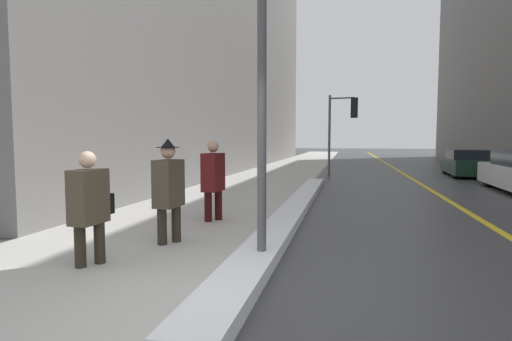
% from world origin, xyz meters
% --- Properties ---
extents(ground_plane, '(160.00, 160.00, 0.00)m').
position_xyz_m(ground_plane, '(0.00, 0.00, 0.00)').
color(ground_plane, '#38383A').
extents(sidewalk_slab, '(4.00, 80.00, 0.01)m').
position_xyz_m(sidewalk_slab, '(-2.00, 15.00, 0.01)').
color(sidewalk_slab, '#B2AFA8').
rests_on(sidewalk_slab, ground).
extents(road_centre_stripe, '(0.16, 80.00, 0.00)m').
position_xyz_m(road_centre_stripe, '(4.00, 15.00, 0.00)').
color(road_centre_stripe, gold).
rests_on(road_centre_stripe, ground).
extents(snow_bank_curb, '(0.55, 12.67, 0.18)m').
position_xyz_m(snow_bank_curb, '(0.17, 5.43, 0.09)').
color(snow_bank_curb, white).
rests_on(snow_bank_curb, ground).
extents(lamp_post, '(0.28, 0.28, 4.20)m').
position_xyz_m(lamp_post, '(0.23, 1.60, 2.56)').
color(lamp_post, '#515156').
rests_on(lamp_post, ground).
extents(traffic_light_near, '(1.31, 0.33, 3.69)m').
position_xyz_m(traffic_light_near, '(1.16, 15.19, 2.67)').
color(traffic_light_near, '#515156').
rests_on(traffic_light_near, ground).
extents(pedestrian_with_shoulder_bag, '(0.32, 0.71, 1.49)m').
position_xyz_m(pedestrian_with_shoulder_bag, '(-1.91, 1.01, 0.83)').
color(pedestrian_with_shoulder_bag, '#2A241B').
rests_on(pedestrian_with_shoulder_bag, ground).
extents(pedestrian_nearside, '(0.35, 0.53, 1.66)m').
position_xyz_m(pedestrian_nearside, '(-1.40, 2.27, 0.91)').
color(pedestrian_nearside, '#2A241B').
rests_on(pedestrian_nearside, ground).
extents(pedestrian_trailing, '(0.35, 0.55, 1.63)m').
position_xyz_m(pedestrian_trailing, '(-1.31, 4.11, 0.90)').
color(pedestrian_trailing, '#340C0C').
rests_on(pedestrian_trailing, ground).
extents(parked_car_dark_green, '(2.02, 4.31, 1.21)m').
position_xyz_m(parked_car_dark_green, '(6.68, 16.42, 0.58)').
color(parked_car_dark_green, black).
rests_on(parked_car_dark_green, ground).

